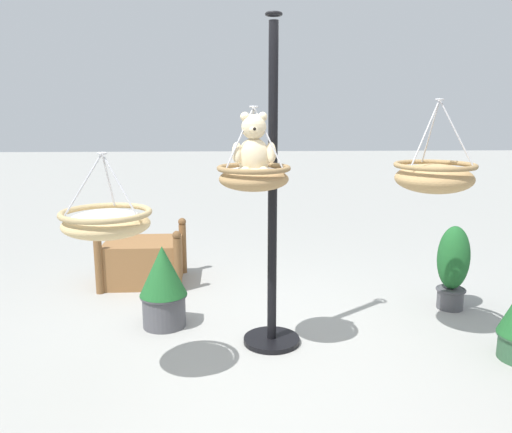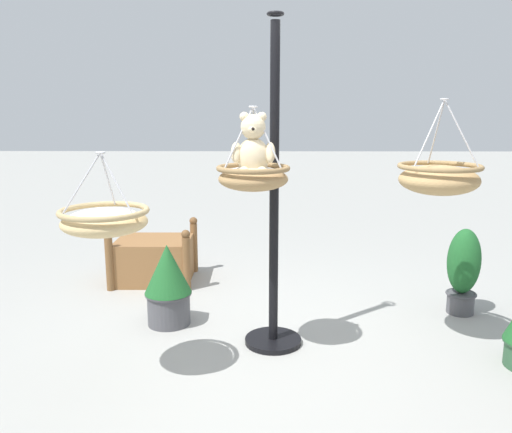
{
  "view_description": "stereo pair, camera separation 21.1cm",
  "coord_description": "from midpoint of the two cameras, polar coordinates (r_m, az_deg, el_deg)",
  "views": [
    {
      "loc": [
        0.18,
        3.56,
        1.78
      ],
      "look_at": [
        0.01,
        0.04,
        1.05
      ],
      "focal_mm": 35.69,
      "sensor_mm": 36.0,
      "label": 1
    },
    {
      "loc": [
        -0.03,
        3.57,
        1.78
      ],
      "look_at": [
        0.01,
        0.04,
        1.05
      ],
      "focal_mm": 35.69,
      "sensor_mm": 36.0,
      "label": 2
    }
  ],
  "objects": [
    {
      "name": "ground_plane",
      "position": [
        3.98,
        -1.42,
        -14.86
      ],
      "size": [
        40.0,
        40.0,
        0.0
      ],
      "primitive_type": "plane",
      "color": "#9E9E99"
    },
    {
      "name": "display_pole_central",
      "position": [
        3.85,
        0.26,
        -3.64
      ],
      "size": [
        0.44,
        0.44,
        2.45
      ],
      "color": "black",
      "rests_on": "ground"
    },
    {
      "name": "hanging_basket_with_teddy",
      "position": [
        3.48,
        -1.99,
        4.5
      ],
      "size": [
        0.51,
        0.51,
        0.57
      ],
      "color": "#A37F51"
    },
    {
      "name": "teddy_bear",
      "position": [
        3.44,
        -2.0,
        7.53
      ],
      "size": [
        0.3,
        0.27,
        0.43
      ],
      "color": "beige"
    },
    {
      "name": "hanging_basket_left_high",
      "position": [
        3.9,
        17.89,
        4.29
      ],
      "size": [
        0.59,
        0.59,
        0.68
      ],
      "color": "tan"
    },
    {
      "name": "hanging_basket_right_low",
      "position": [
        3.27,
        -18.23,
        -0.58
      ],
      "size": [
        0.56,
        0.56,
        0.52
      ],
      "color": "tan"
    },
    {
      "name": "wooden_planter_box",
      "position": [
        5.53,
        -13.57,
        -4.72
      ],
      "size": [
        0.87,
        0.72,
        0.63
      ],
      "color": "olive",
      "rests_on": "ground"
    },
    {
      "name": "potted_plant_flowering_red",
      "position": [
        4.36,
        -11.74,
        -7.59
      ],
      "size": [
        0.4,
        0.4,
        0.7
      ],
      "color": "#4C4C51",
      "rests_on": "ground"
    },
    {
      "name": "potted_plant_tall_leafy",
      "position": [
        4.93,
        20.05,
        -5.3
      ],
      "size": [
        0.28,
        0.28,
        0.78
      ],
      "color": "#4C4C51",
      "rests_on": "ground"
    }
  ]
}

